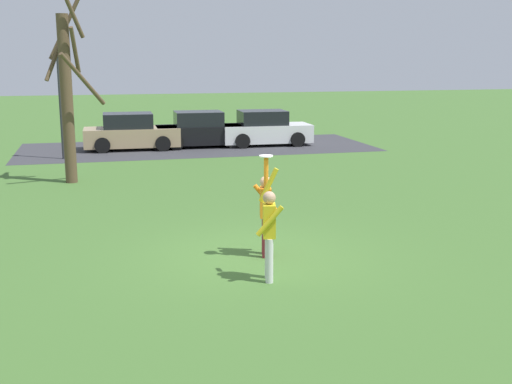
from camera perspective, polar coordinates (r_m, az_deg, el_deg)
ground_plane at (r=13.15m, az=-0.21°, el=-5.70°), size 120.00×120.00×0.00m
person_catcher at (r=12.90m, az=0.85°, el=-1.51°), size 0.49×0.58×2.08m
person_defender at (r=11.48m, az=1.18°, el=-3.22°), size 0.52×0.61×2.04m
frisbee_disc at (r=12.47m, az=0.91°, el=3.22°), size 0.27×0.27×0.02m
parked_car_tan at (r=28.75m, az=-11.05°, el=5.18°), size 4.14×2.12×1.59m
parked_car_black at (r=29.21m, az=-4.90°, el=5.46°), size 4.14×2.12×1.59m
parked_car_white at (r=29.63m, az=0.78°, el=5.60°), size 4.14×2.12×1.59m
parking_strip at (r=29.06m, az=-5.18°, el=3.99°), size 15.58×6.40×0.01m
bare_tree_tall at (r=21.28m, az=-16.40°, el=8.66°), size 1.87×1.87×6.10m
lamppost_by_lot at (r=26.49m, az=-17.03°, el=8.37°), size 0.28×0.28×4.26m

